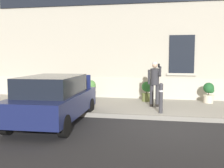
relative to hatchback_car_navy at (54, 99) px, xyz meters
The scene contains 10 objects.
ground_plane 3.67m from the hatchback_car_navy, ahead, with size 80.00×80.00×0.00m, color #232326.
sidewalk 4.71m from the hatchback_car_navy, 39.65° to the left, with size 24.00×3.60×0.15m, color #99968E.
curb_edge 3.82m from the hatchback_car_navy, 17.19° to the left, with size 24.00×0.12×0.15m, color gray.
building_facade 7.16m from the hatchback_car_navy, 56.66° to the left, with size 24.00×1.52×7.50m.
hatchback_car_navy is the anchor object (origin of this frame).
bollard_near_person 3.59m from the hatchback_car_navy, 25.04° to the left, with size 0.15×0.15×1.04m.
person_on_phone 4.06m from the hatchback_car_navy, 42.44° to the left, with size 0.51×0.47×1.75m.
planter_charcoal 4.20m from the hatchback_car_navy, 89.61° to the left, with size 0.44×0.44×0.86m.
planter_olive 4.75m from the hatchback_car_navy, 56.70° to the left, with size 0.44×0.44×0.86m.
planter_cream 6.56m from the hatchback_car_navy, 37.84° to the left, with size 0.44×0.44×0.86m.
Camera 1 is at (-0.19, -8.00, 2.07)m, focal length 43.54 mm.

